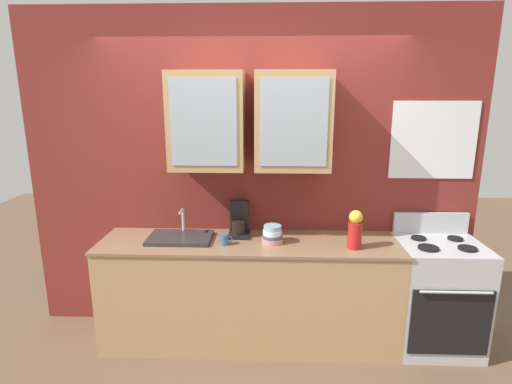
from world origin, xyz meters
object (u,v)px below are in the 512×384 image
Objects in this scene: bowl_stack at (272,235)px; cup_near_sink at (225,240)px; vase at (355,230)px; stove_range at (436,295)px; coffee_maker at (239,223)px; sink_faucet at (180,237)px.

cup_near_sink is at bearing -171.07° from bowl_stack.
cup_near_sink is (-0.38, -0.06, -0.02)m from bowl_stack.
vase is at bearing -8.32° from bowl_stack.
stove_range is 6.26× the size of bowl_stack.
bowl_stack reaches higher than cup_near_sink.
coffee_maker is at bearing 148.02° from bowl_stack.
cup_near_sink is 0.26m from coffee_maker.
vase is at bearing -5.68° from sink_faucet.
bowl_stack is at bearing 171.68° from vase.
stove_range is 3.71× the size of coffee_maker.
sink_faucet is 5.19× the size of cup_near_sink.
sink_faucet is 2.98× the size of bowl_stack.
coffee_maker is (0.48, 0.13, 0.09)m from sink_faucet.
bowl_stack is 0.38m from cup_near_sink.
stove_range is at bearing -5.50° from coffee_maker.
sink_faucet is at bearing 179.24° from stove_range.
stove_range reaches higher than bowl_stack.
stove_range is 1.79m from cup_near_sink.
vase reaches higher than stove_range.
cup_near_sink is (-1.73, -0.08, 0.48)m from stove_range.
vase reaches higher than sink_faucet.
bowl_stack is 1.74× the size of cup_near_sink.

